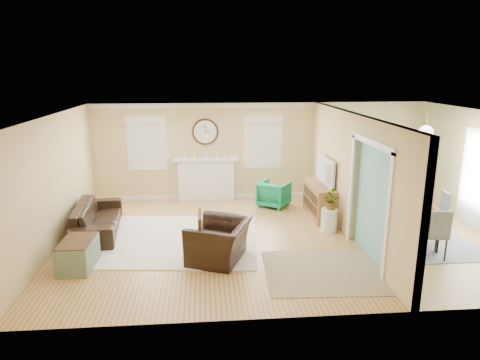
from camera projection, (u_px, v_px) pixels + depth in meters
name	position (u px, v px, depth m)	size (l,w,h in m)	color
floor	(279.00, 237.00, 9.06)	(9.00, 9.00, 0.00)	#9F6C30
wall_back	(261.00, 151.00, 11.63)	(9.00, 0.02, 2.60)	tan
wall_front	(319.00, 232.00, 5.84)	(9.00, 0.02, 2.60)	tan
wall_left	(53.00, 183.00, 8.36)	(0.02, 6.00, 2.60)	tan
ceiling	(282.00, 114.00, 8.41)	(9.00, 6.00, 0.02)	white
partition	(348.00, 171.00, 9.12)	(0.17, 6.00, 2.60)	tan
fireplace	(206.00, 178.00, 11.57)	(1.70, 0.30, 1.17)	white
wall_clock	(205.00, 132.00, 11.33)	(0.70, 0.07, 0.70)	#432514
window_left	(146.00, 140.00, 11.24)	(1.05, 0.13, 1.42)	white
window_right	(263.00, 138.00, 11.50)	(1.05, 0.13, 1.42)	white
pendant	(426.00, 132.00, 8.75)	(0.30, 0.30, 0.55)	gold
rug_cream	(177.00, 239.00, 8.95)	(3.30, 2.86, 0.02)	silver
rug_jute	(327.00, 271.00, 7.53)	(2.17, 1.77, 0.01)	tan
rug_grey	(404.00, 234.00, 9.26)	(2.39, 2.98, 0.01)	slate
sofa	(97.00, 218.00, 9.28)	(2.21, 0.87, 0.65)	black
eames_chair	(219.00, 241.00, 7.92)	(1.14, 1.00, 0.74)	black
green_chair	(274.00, 194.00, 11.06)	(0.70, 0.73, 0.66)	#058154
trunk	(78.00, 254.00, 7.63)	(0.57, 0.91, 0.52)	gray
credenza	(320.00, 200.00, 10.30)	(0.51, 1.50, 0.80)	#946841
tv	(321.00, 171.00, 10.12)	(1.13, 0.15, 0.65)	black
garden_stool	(329.00, 220.00, 9.35)	(0.35, 0.35, 0.51)	white
potted_plant	(330.00, 200.00, 9.24)	(0.38, 0.33, 0.42)	#337F33
dining_table	(405.00, 219.00, 9.17)	(1.96, 1.09, 0.69)	#432514
dining_chair_n	(390.00, 198.00, 10.13)	(0.41, 0.41, 0.87)	slate
dining_chair_s	(434.00, 229.00, 7.96)	(0.49, 0.49, 0.98)	slate
dining_chair_w	(375.00, 209.00, 9.16)	(0.51, 0.51, 0.95)	white
dining_chair_e	(436.00, 209.00, 9.21)	(0.48, 0.48, 0.92)	slate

